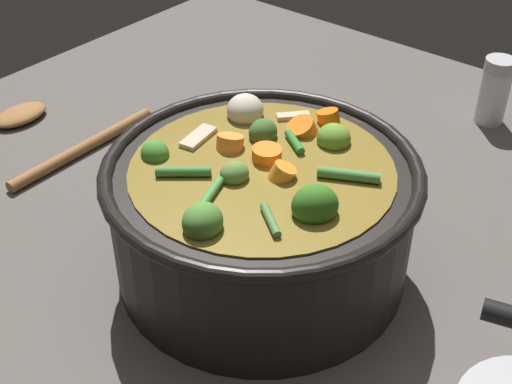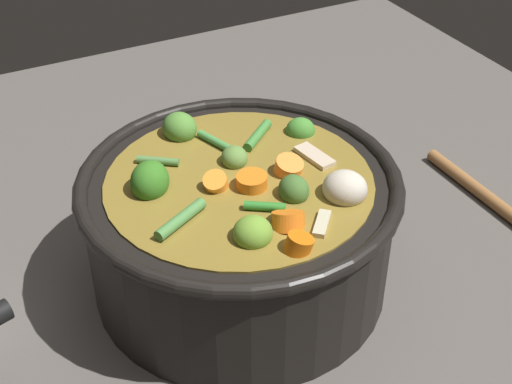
{
  "view_description": "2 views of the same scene",
  "coord_description": "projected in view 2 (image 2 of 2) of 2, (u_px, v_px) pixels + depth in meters",
  "views": [
    {
      "loc": [
        0.32,
        -0.4,
        0.47
      ],
      "look_at": [
        0.0,
        -0.01,
        0.1
      ],
      "focal_mm": 49.17,
      "sensor_mm": 36.0,
      "label": 1
    },
    {
      "loc": [
        0.23,
        0.48,
        0.5
      ],
      "look_at": [
        -0.01,
        0.01,
        0.11
      ],
      "focal_mm": 51.56,
      "sensor_mm": 36.0,
      "label": 2
    }
  ],
  "objects": [
    {
      "name": "ground_plane",
      "position": [
        241.0,
        279.0,
        0.72
      ],
      "size": [
        1.1,
        1.1,
        0.0
      ],
      "primitive_type": "plane",
      "color": "#514C47"
    },
    {
      "name": "cooking_pot",
      "position": [
        240.0,
        227.0,
        0.68
      ],
      "size": [
        0.29,
        0.29,
        0.15
      ],
      "color": "black",
      "rests_on": "ground_plane"
    }
  ]
}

